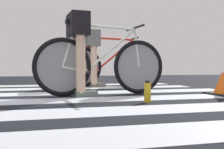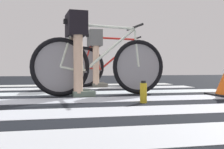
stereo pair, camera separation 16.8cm
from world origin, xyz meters
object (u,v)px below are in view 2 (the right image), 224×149
object	(u,v)px
cyclist_1_of_2	(76,43)
bicycle_2_of_2	(112,65)
bicycle_1_of_2	(101,65)
water_bottle	(143,92)
cyclist_2_of_2	(95,50)

from	to	relation	value
cyclist_1_of_2	bicycle_2_of_2	size ratio (longest dim) A/B	0.58
bicycle_1_of_2	water_bottle	size ratio (longest dim) A/B	7.81
cyclist_1_of_2	water_bottle	xyz separation A→B (m)	(0.62, -0.74, -0.55)
bicycle_2_of_2	bicycle_1_of_2	bearing A→B (deg)	-108.71
cyclist_1_of_2	water_bottle	bearing A→B (deg)	-56.69
bicycle_1_of_2	bicycle_2_of_2	bearing A→B (deg)	67.09
bicycle_2_of_2	cyclist_2_of_2	bearing A→B (deg)	-180.00
cyclist_2_of_2	bicycle_1_of_2	bearing A→B (deg)	-96.24
cyclist_1_of_2	bicycle_2_of_2	bearing A→B (deg)	56.63
bicycle_1_of_2	bicycle_2_of_2	size ratio (longest dim) A/B	1.00
bicycle_1_of_2	cyclist_2_of_2	world-z (taller)	cyclist_2_of_2
cyclist_1_of_2	cyclist_2_of_2	xyz separation A→B (m)	(0.40, 1.39, -0.01)
cyclist_2_of_2	water_bottle	size ratio (longest dim) A/B	4.51
cyclist_1_of_2	bicycle_2_of_2	xyz separation A→B (m)	(0.71, 1.41, -0.27)
water_bottle	cyclist_1_of_2	bearing A→B (deg)	129.81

